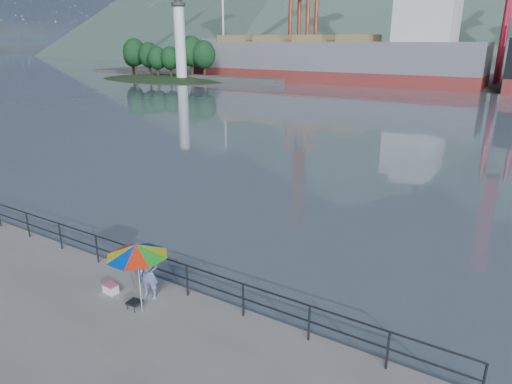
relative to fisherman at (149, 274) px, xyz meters
The scene contains 9 objects.
harbor_water 128.98m from the fisherman, 90.94° to the left, with size 500.00×280.00×0.00m, color slate.
guardrail 2.24m from the fisherman, 162.65° to the left, with size 22.00×0.06×1.03m.
lighthouse_islet 83.52m from the fisherman, 133.12° to the left, with size 48.00×26.40×19.20m.
fisherman is the anchor object (origin of this frame).
beach_umbrella 1.36m from the fisherman, 62.77° to the right, with size 2.23×2.23×2.08m.
folding_stool 0.96m from the fisherman, 84.20° to the right, with size 0.40×0.40×0.24m.
cooler_bag 1.44m from the fisherman, 158.66° to the right, with size 0.43×0.29×0.25m, color silver.
fishing_rod 1.31m from the fisherman, 120.28° to the left, with size 0.02×0.02×1.92m, color black.
bulk_carrier 76.68m from the fisherman, 109.14° to the left, with size 54.78×9.48×14.50m.
Camera 1 is at (11.13, -7.32, 7.26)m, focal length 32.00 mm.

